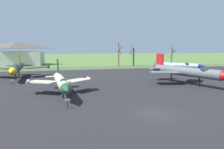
{
  "coord_description": "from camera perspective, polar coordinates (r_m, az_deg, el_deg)",
  "views": [
    {
      "loc": [
        -9.4,
        -17.97,
        6.34
      ],
      "look_at": [
        1.0,
        20.49,
        1.52
      ],
      "focal_mm": 33.22,
      "sensor_mm": 36.0,
      "label": 1
    }
  ],
  "objects": [
    {
      "name": "ground_plane",
      "position": [
        21.25,
        12.12,
        -10.62
      ],
      "size": [
        600.0,
        600.0,
        0.0
      ],
      "primitive_type": "plane",
      "color": "#4C6B33"
    },
    {
      "name": "asphalt_apron",
      "position": [
        37.15,
        -0.25,
        -2.89
      ],
      "size": [
        105.61,
        58.03,
        0.05
      ],
      "primitive_type": "cube",
      "color": "black",
      "rests_on": "ground"
    },
    {
      "name": "grass_verge_strip",
      "position": [
        71.3,
        -7.5,
        1.77
      ],
      "size": [
        165.61,
        12.0,
        0.06
      ],
      "primitive_type": "cube",
      "color": "#40542E",
      "rests_on": "ground"
    },
    {
      "name": "jet_fighter_front_left",
      "position": [
        49.48,
        -24.72,
        1.64
      ],
      "size": [
        13.96,
        17.2,
        5.32
      ],
      "color": "#33383D",
      "rests_on": "ground"
    },
    {
      "name": "info_placard_front_left",
      "position": [
        41.2,
        -25.97,
        -1.82
      ],
      "size": [
        0.58,
        0.26,
        0.93
      ],
      "color": "black",
      "rests_on": "ground"
    },
    {
      "name": "jet_fighter_front_right",
      "position": [
        60.59,
        17.55,
        2.47
      ],
      "size": [
        11.03,
        12.25,
        4.93
      ],
      "color": "#8EA3B2",
      "rests_on": "ground"
    },
    {
      "name": "info_placard_front_right",
      "position": [
        57.8,
        24.92,
        0.49
      ],
      "size": [
        0.56,
        0.26,
        0.83
      ],
      "color": "black",
      "rests_on": "ground"
    },
    {
      "name": "jet_fighter_rear_left",
      "position": [
        39.52,
        20.01,
        0.79
      ],
      "size": [
        11.85,
        17.24,
        5.51
      ],
      "color": "#565B60",
      "rests_on": "ground"
    },
    {
      "name": "jet_fighter_rear_right",
      "position": [
        29.73,
        -13.81,
        -1.85
      ],
      "size": [
        9.48,
        13.79,
        4.8
      ],
      "color": "#B7B293",
      "rests_on": "ground"
    },
    {
      "name": "info_placard_rear_right",
      "position": [
        22.87,
        -12.14,
        -7.58
      ],
      "size": [
        0.59,
        0.27,
        1.08
      ],
      "color": "black",
      "rests_on": "ground"
    },
    {
      "name": "bare_tree_far_left",
      "position": [
        76.33,
        1.86,
        5.66
      ],
      "size": [
        2.3,
        2.3,
        8.93
      ],
      "color": "brown",
      "rests_on": "ground"
    },
    {
      "name": "bare_tree_left_of_center",
      "position": [
        80.08,
        5.84,
        5.14
      ],
      "size": [
        2.4,
        2.85,
        8.04
      ],
      "color": "#42382D",
      "rests_on": "ground"
    },
    {
      "name": "bare_tree_center",
      "position": [
        87.04,
        16.16,
        4.9
      ],
      "size": [
        2.54,
        2.52,
        7.58
      ],
      "color": "#42382D",
      "rests_on": "ground"
    },
    {
      "name": "visitor_building",
      "position": [
        93.76,
        -24.8,
        5.23
      ],
      "size": [
        22.18,
        15.61,
        9.5
      ],
      "color": "beige",
      "rests_on": "ground"
    }
  ]
}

